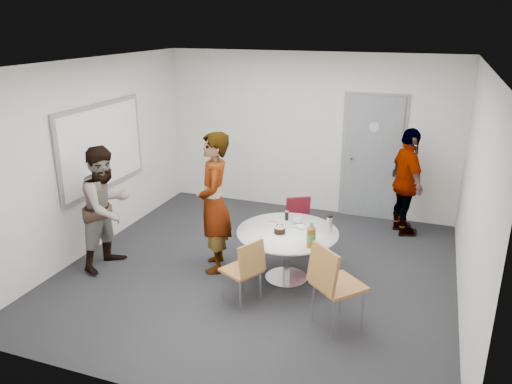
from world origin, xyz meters
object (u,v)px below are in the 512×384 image
at_px(whiteboard, 102,147).
at_px(person_main, 214,203).
at_px(chair_near_right, 332,279).
at_px(person_left, 107,208).
at_px(chair_far, 299,219).
at_px(person_right, 407,182).
at_px(chair_near_left, 246,267).
at_px(table, 289,238).
at_px(door, 372,158).

height_order(whiteboard, person_main, whiteboard).
distance_m(chair_near_right, person_left, 3.16).
bearing_deg(chair_far, whiteboard, -15.87).
bearing_deg(chair_far, person_main, 17.36).
xyz_separation_m(chair_far, person_right, (1.38, 1.11, 0.37)).
xyz_separation_m(chair_near_right, person_right, (0.54, 2.92, 0.24)).
bearing_deg(chair_near_right, chair_near_left, -146.47).
bearing_deg(table, door, 75.59).
height_order(door, chair_far, door).
height_order(chair_near_left, person_main, person_main).
bearing_deg(chair_near_left, person_right, -2.29).
bearing_deg(chair_far, door, -143.91).
bearing_deg(door, person_right, -41.38).
distance_m(table, person_main, 1.08).
height_order(chair_near_left, chair_near_right, chair_near_right).
bearing_deg(table, person_left, -169.84).
height_order(chair_near_right, person_left, person_left).
relative_size(table, chair_near_right, 1.31).
bearing_deg(whiteboard, person_left, -54.18).
bearing_deg(whiteboard, door, 32.66).
height_order(table, chair_far, table).
relative_size(table, chair_near_left, 1.57).
distance_m(door, chair_near_right, 3.48).
height_order(table, chair_near_right, chair_near_right).
bearing_deg(person_left, person_right, -48.01).
relative_size(chair_near_left, person_main, 0.44).
relative_size(table, chair_far, 1.64).
relative_size(chair_near_left, person_left, 0.49).
xyz_separation_m(table, person_main, (-1.02, -0.02, 0.35)).
bearing_deg(person_left, table, -71.78).
xyz_separation_m(whiteboard, chair_far, (2.79, 0.64, -0.98)).
distance_m(door, table, 2.68).
distance_m(door, chair_far, 1.90).
bearing_deg(door, chair_far, -115.16).
bearing_deg(person_main, person_right, 108.93).
distance_m(chair_far, person_right, 1.81).
bearing_deg(person_left, chair_near_right, -90.35).
xyz_separation_m(chair_far, person_main, (-0.90, -0.94, 0.46)).
distance_m(table, chair_far, 0.93).
bearing_deg(person_left, whiteboard, 43.88).
distance_m(door, whiteboard, 4.25).
bearing_deg(door, chair_near_right, -88.92).
distance_m(chair_near_left, chair_near_right, 1.04).
height_order(chair_far, person_left, person_left).
relative_size(table, person_main, 0.69).
bearing_deg(chair_near_left, chair_near_right, -70.72).
bearing_deg(chair_far, chair_near_left, 54.85).
bearing_deg(whiteboard, chair_near_left, -21.56).
relative_size(chair_far, person_left, 0.47).
height_order(door, person_main, door).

